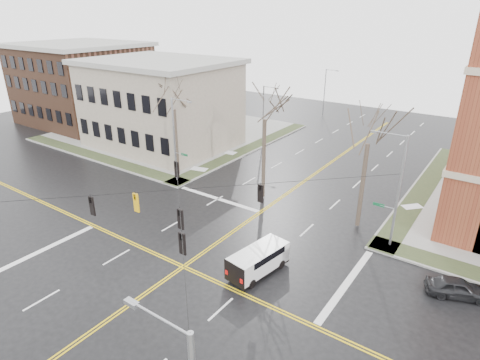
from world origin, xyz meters
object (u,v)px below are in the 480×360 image
Objects in this scene: tree_ne at (368,138)px; cargo_van at (260,258)px; streetlight_north_b at (325,91)px; tree_nw_far at (174,105)px; signal_pole_nw at (175,138)px; streetlight_north_a at (264,113)px; signal_pole_ne at (397,189)px; tree_nw_near at (265,114)px; parked_car_a at (458,288)px.

cargo_van is at bearing -108.36° from tree_ne.
streetlight_north_b is 47.93m from cargo_van.
tree_nw_far is at bearing 159.15° from cargo_van.
signal_pole_nw reaches higher than streetlight_north_a.
signal_pole_ne is 1.12× the size of streetlight_north_a.
tree_ne is at bearing 0.51° from tree_nw_far.
tree_ne is at bearing -1.56° from tree_nw_near.
parked_car_a is 0.35× the size of tree_nw_far.
signal_pole_nw is 1.77× the size of cargo_van.
signal_pole_ne is 0.81× the size of tree_nw_far.
parked_car_a is 12.40m from tree_ne.
tree_ne is (18.92, -34.93, 3.52)m from streetlight_north_b.
cargo_van is 14.40m from tree_nw_near.
streetlight_north_a is 2.07× the size of parked_car_a.
signal_pole_nw is 16.52m from streetlight_north_a.
streetlight_north_b is 36.06m from tree_nw_near.
parked_car_a is at bearing -7.31° from signal_pole_nw.
signal_pole_nw reaches higher than streetlight_north_b.
streetlight_north_a is at bearing 143.10° from signal_pole_ne.
tree_nw_far is (-29.43, 5.00, 7.34)m from parked_car_a.
tree_nw_near is (-18.36, 5.45, 7.84)m from parked_car_a.
streetlight_north_b is at bearing 118.15° from cargo_van.
tree_ne reaches higher than parked_car_a.
signal_pole_nw is at bearing -175.41° from tree_ne.
streetlight_north_a is 20.00m from streetlight_north_b.
streetlight_north_a is at bearing 32.80° from parked_car_a.
cargo_van is at bearing -58.82° from tree_nw_near.
cargo_van is at bearing -28.33° from signal_pole_nw.
streetlight_north_a is (0.67, 16.50, -0.48)m from signal_pole_nw.
streetlight_north_a reaches higher than parked_car_a.
signal_pole_ne reaches higher than parked_car_a.
cargo_van is at bearing 92.14° from parked_car_a.
signal_pole_nw is at bearing -92.32° from streetlight_north_a.
signal_pole_ne is 22.64m from signal_pole_nw.
signal_pole_ne is 13.47m from tree_nw_near.
cargo_van is 0.46× the size of tree_nw_far.
tree_nw_far reaches higher than signal_pole_ne.
tree_nw_far is at bearing -93.19° from streetlight_north_b.
tree_ne is (-8.55, 5.18, 7.33)m from parked_car_a.
signal_pole_ne reaches higher than streetlight_north_b.
cargo_van is 1.31× the size of parked_car_a.
cargo_van is at bearing -71.07° from streetlight_north_b.
signal_pole_ne is at bearing 35.72° from parked_car_a.
tree_nw_near is at bearing 130.40° from cargo_van.
cargo_van is at bearing -58.41° from streetlight_north_a.
tree_nw_far is at bearing -179.49° from tree_ne.
signal_pole_ne is 1.12× the size of streetlight_north_b.
tree_ne reaches higher than signal_pole_nw.
cargo_van is (-6.47, -8.72, -3.86)m from signal_pole_ne.
signal_pole_ne is at bearing -3.32° from tree_nw_far.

